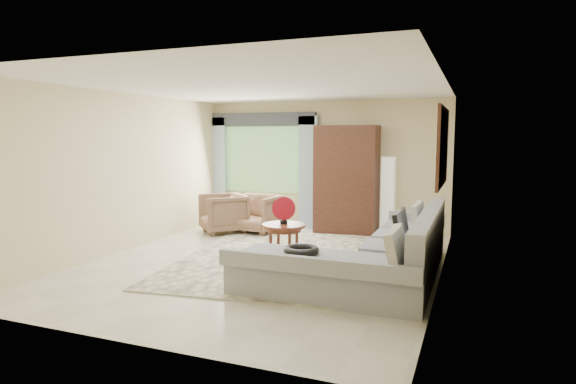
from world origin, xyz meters
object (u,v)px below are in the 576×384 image
at_px(sectional_sofa, 382,259).
at_px(armchair_right, 255,214).
at_px(coffee_table, 284,244).
at_px(tv_screen, 402,229).
at_px(armchair_left, 223,213).
at_px(floor_lamp, 388,196).
at_px(armoire, 347,180).
at_px(potted_plant, 221,209).

height_order(sectional_sofa, armchair_right, sectional_sofa).
relative_size(sectional_sofa, coffee_table, 5.50).
height_order(tv_screen, armchair_left, tv_screen).
xyz_separation_m(sectional_sofa, armchair_right, (-2.90, 2.26, 0.09)).
bearing_deg(floor_lamp, armchair_left, -162.99).
distance_m(armchair_right, armoire, 1.91).
distance_m(coffee_table, armchair_left, 2.78).
relative_size(tv_screen, coffee_table, 1.18).
bearing_deg(sectional_sofa, armoire, 113.06).
bearing_deg(armoire, potted_plant, 178.38).
relative_size(potted_plant, floor_lamp, 0.39).
distance_m(sectional_sofa, tv_screen, 0.52).
height_order(armchair_right, potted_plant, armchair_right).
relative_size(coffee_table, armchair_right, 0.77).
bearing_deg(coffee_table, sectional_sofa, -5.34).
bearing_deg(floor_lamp, tv_screen, -77.17).
relative_size(sectional_sofa, tv_screen, 4.68).
xyz_separation_m(coffee_table, floor_lamp, (1.01, 2.82, 0.42)).
bearing_deg(floor_lamp, armoire, -175.71).
xyz_separation_m(coffee_table, armchair_right, (-1.46, 2.13, 0.04)).
xyz_separation_m(tv_screen, armoire, (-1.50, 3.01, 0.33)).
height_order(armchair_right, floor_lamp, floor_lamp).
xyz_separation_m(sectional_sofa, tv_screen, (0.27, -0.12, 0.44)).
distance_m(tv_screen, floor_lamp, 3.15).
bearing_deg(coffee_table, potted_plant, 132.78).
distance_m(coffee_table, floor_lamp, 3.03).
bearing_deg(coffee_table, tv_screen, -8.32).
xyz_separation_m(sectional_sofa, armoire, (-1.23, 2.90, 0.77)).
height_order(tv_screen, armoire, armoire).
bearing_deg(armchair_left, potted_plant, 167.14).
height_order(coffee_table, armoire, armoire).
height_order(potted_plant, armoire, armoire).
distance_m(potted_plant, armoire, 2.94).
relative_size(armchair_left, floor_lamp, 0.56).
relative_size(armchair_right, armoire, 0.39).
relative_size(tv_screen, floor_lamp, 0.49).
xyz_separation_m(armchair_right, potted_plant, (-1.17, 0.72, -0.08)).
bearing_deg(armchair_left, armchair_right, 68.01).
bearing_deg(tv_screen, armchair_right, 143.13).
height_order(tv_screen, armchair_right, tv_screen).
bearing_deg(sectional_sofa, armchair_left, 149.93).
distance_m(coffee_table, armoire, 2.86).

